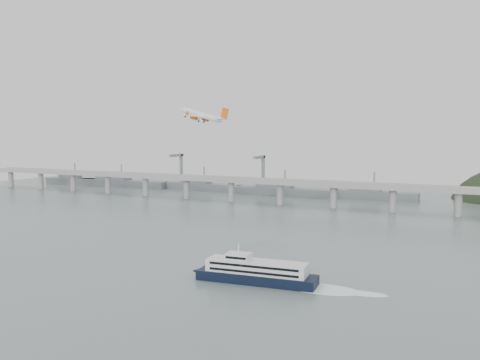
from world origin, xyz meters
The scene contains 5 objects.
ground centered at (0.00, 0.00, 0.00)m, with size 900.00×900.00×0.00m, color slate.
bridge centered at (-1.15, 200.00, 17.65)m, with size 800.00×22.00×23.90m.
distant_fleet centered at (-155.36, 265.08, 6.22)m, with size 453.00×60.90×40.00m.
ferry centered at (49.59, -30.15, 4.49)m, with size 87.83×20.94×16.56m.
airliner centered at (-34.91, 69.04, 77.11)m, with size 42.46×38.56×13.20m.
Camera 1 is at (138.41, -229.53, 65.72)m, focal length 38.00 mm.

